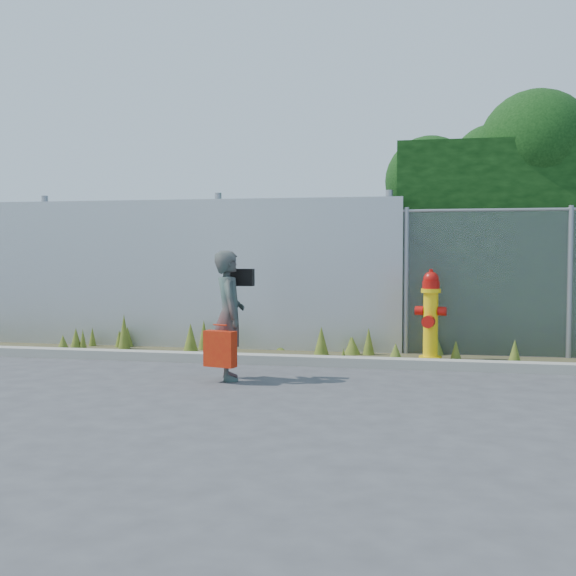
% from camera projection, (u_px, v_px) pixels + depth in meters
% --- Properties ---
extents(ground, '(80.00, 80.00, 0.00)m').
position_uv_depth(ground, '(289.00, 393.00, 7.33)').
color(ground, '#3E3E41').
rests_on(ground, ground).
extents(curb, '(16.00, 0.22, 0.12)m').
position_uv_depth(curb, '(318.00, 361.00, 9.09)').
color(curb, gray).
rests_on(curb, ground).
extents(weed_strip, '(16.00, 1.36, 0.54)m').
position_uv_depth(weed_strip, '(306.00, 348.00, 9.79)').
color(weed_strip, '#403C25').
rests_on(weed_strip, ground).
extents(corrugated_fence, '(8.50, 0.21, 2.30)m').
position_uv_depth(corrugated_fence, '(118.00, 274.00, 10.87)').
color(corrugated_fence, '#AAAEB2').
rests_on(corrugated_fence, ground).
extents(fire_hydrant, '(0.40, 0.36, 1.21)m').
position_uv_depth(fire_hydrant, '(431.00, 317.00, 9.45)').
color(fire_hydrant, yellow).
rests_on(fire_hydrant, ground).
extents(woman, '(0.52, 0.62, 1.45)m').
position_uv_depth(woman, '(229.00, 315.00, 8.08)').
color(woman, '#10675C').
rests_on(woman, ground).
extents(red_tote_bag, '(0.36, 0.13, 0.47)m').
position_uv_depth(red_tote_bag, '(220.00, 349.00, 7.90)').
color(red_tote_bag, '#B31A0A').
extents(black_shoulder_bag, '(0.26, 0.11, 0.20)m').
position_uv_depth(black_shoulder_bag, '(242.00, 277.00, 8.24)').
color(black_shoulder_bag, black).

